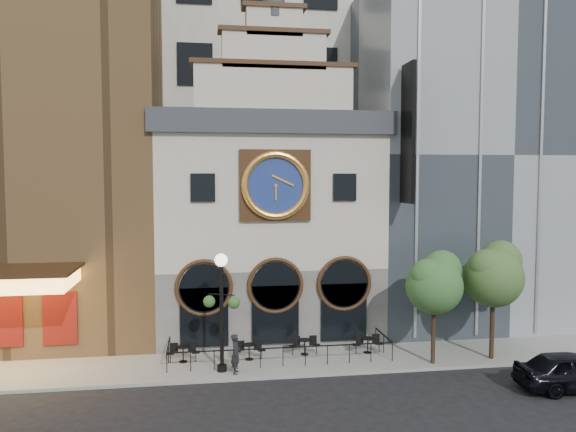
# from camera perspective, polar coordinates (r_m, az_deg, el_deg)

# --- Properties ---
(ground) EXTENTS (120.00, 120.00, 0.00)m
(ground) POSITION_cam_1_polar(r_m,az_deg,el_deg) (25.98, -0.12, -16.22)
(ground) COLOR black
(ground) RESTS_ON ground
(sidewalk) EXTENTS (44.00, 5.00, 0.15)m
(sidewalk) POSITION_cam_1_polar(r_m,az_deg,el_deg) (28.29, -0.90, -14.34)
(sidewalk) COLOR gray
(sidewalk) RESTS_ON ground
(clock_building) EXTENTS (12.60, 8.78, 18.65)m
(clock_building) POSITION_cam_1_polar(r_m,az_deg,el_deg) (32.21, -2.20, -0.07)
(clock_building) COLOR #605E5B
(clock_building) RESTS_ON ground
(theater_building) EXTENTS (14.00, 15.60, 25.00)m
(theater_building) POSITION_cam_1_polar(r_m,az_deg,el_deg) (35.51, -24.29, 9.51)
(theater_building) COLOR brown
(theater_building) RESTS_ON ground
(retail_building) EXTENTS (14.00, 14.40, 20.00)m
(retail_building) POSITION_cam_1_polar(r_m,az_deg,el_deg) (37.94, 17.38, 5.59)
(retail_building) COLOR gray
(retail_building) RESTS_ON ground
(office_tower) EXTENTS (20.00, 16.00, 40.00)m
(office_tower) POSITION_cam_1_polar(r_m,az_deg,el_deg) (45.60, -4.07, 17.99)
(office_tower) COLOR #B9B7A7
(office_tower) RESTS_ON ground
(cafe_railing) EXTENTS (10.60, 2.60, 0.90)m
(cafe_railing) POSITION_cam_1_polar(r_m,az_deg,el_deg) (28.13, -0.90, -13.33)
(cafe_railing) COLOR black
(cafe_railing) RESTS_ON sidewalk
(bistro_0) EXTENTS (1.58, 0.68, 0.90)m
(bistro_0) POSITION_cam_1_polar(r_m,az_deg,el_deg) (27.98, -10.61, -13.47)
(bistro_0) COLOR black
(bistro_0) RESTS_ON sidewalk
(bistro_1) EXTENTS (1.58, 0.68, 0.90)m
(bistro_1) POSITION_cam_1_polar(r_m,az_deg,el_deg) (27.92, -3.97, -13.44)
(bistro_1) COLOR black
(bistro_1) RESTS_ON sidewalk
(bistro_2) EXTENTS (1.58, 0.68, 0.90)m
(bistro_2) POSITION_cam_1_polar(r_m,az_deg,el_deg) (28.60, 1.70, -13.00)
(bistro_2) COLOR black
(bistro_2) RESTS_ON sidewalk
(bistro_3) EXTENTS (1.58, 0.68, 0.90)m
(bistro_3) POSITION_cam_1_polar(r_m,az_deg,el_deg) (29.12, 8.10, -12.73)
(bistro_3) COLOR black
(bistro_3) RESTS_ON sidewalk
(car_right) EXTENTS (4.92, 2.23, 1.64)m
(car_right) POSITION_cam_1_polar(r_m,az_deg,el_deg) (27.26, 27.03, -13.86)
(car_right) COLOR black
(car_right) RESTS_ON ground
(pedestrian) EXTENTS (0.55, 0.72, 1.79)m
(pedestrian) POSITION_cam_1_polar(r_m,az_deg,el_deg) (26.03, -5.33, -13.76)
(pedestrian) COLOR black
(pedestrian) RESTS_ON sidewalk
(lamppost) EXTENTS (1.64, 0.98, 5.39)m
(lamppost) POSITION_cam_1_polar(r_m,az_deg,el_deg) (25.73, -6.78, -8.36)
(lamppost) COLOR black
(lamppost) RESTS_ON sidewalk
(tree_left) EXTENTS (2.78, 2.68, 5.35)m
(tree_left) POSITION_cam_1_polar(r_m,az_deg,el_deg) (27.43, 14.70, -6.43)
(tree_left) COLOR #382619
(tree_left) RESTS_ON sidewalk
(tree_right) EXTENTS (2.98, 2.87, 5.74)m
(tree_right) POSITION_cam_1_polar(r_m,az_deg,el_deg) (28.97, 20.20, -5.42)
(tree_right) COLOR #382619
(tree_right) RESTS_ON sidewalk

